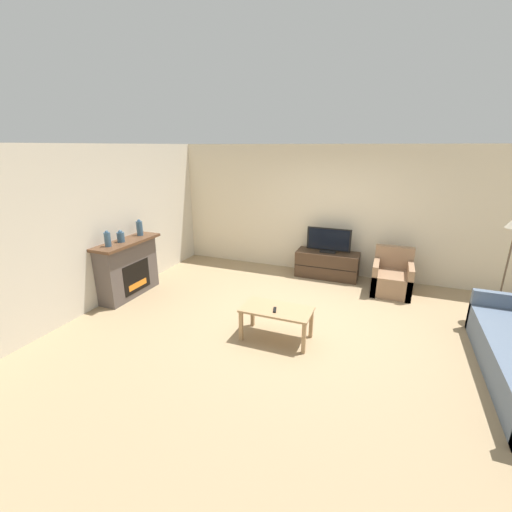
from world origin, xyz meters
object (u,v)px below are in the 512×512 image
coffee_table (277,313)px  remote (275,310)px  mantel_vase_centre_left (121,237)px  tv_stand (327,264)px  mantel_vase_right (140,228)px  tv (329,241)px  fireplace (128,268)px  armchair (392,278)px  mantel_vase_left (107,239)px

coffee_table → remote: (-0.01, -0.07, 0.08)m
mantel_vase_centre_left → tv_stand: mantel_vase_centre_left is taller
mantel_vase_centre_left → mantel_vase_right: bearing=90.0°
mantel_vase_right → tv_stand: (3.23, 1.87, -0.92)m
tv_stand → tv: size_ratio=1.42×
fireplace → armchair: 4.92m
mantel_vase_right → coffee_table: mantel_vase_right is taller
mantel_vase_left → remote: bearing=-2.3°
fireplace → remote: bearing=-9.8°
fireplace → tv_stand: bearing=35.0°
mantel_vase_right → tv: 3.75m
mantel_vase_centre_left → tv_stand: bearing=36.3°
mantel_vase_left → remote: 3.08m
tv → coffee_table: 2.76m
mantel_vase_left → tv_stand: mantel_vase_left is taller
tv_stand → coffee_table: bearing=-94.7°
fireplace → mantel_vase_centre_left: bearing=-80.5°
tv → armchair: size_ratio=1.08×
armchair → tv: bearing=164.8°
fireplace → coffee_table: (3.02, -0.46, -0.13)m
fireplace → mantel_vase_right: 0.77m
mantel_vase_right → remote: size_ratio=1.98×
tv → remote: tv is taller
mantel_vase_left → armchair: (4.51, 2.32, -0.90)m
tv_stand → armchair: bearing=-15.3°
mantel_vase_left → mantel_vase_right: mantel_vase_right is taller
mantel_vase_centre_left → armchair: size_ratio=0.26×
fireplace → mantel_vase_left: 0.76m
mantel_vase_centre_left → coffee_table: bearing=-6.7°
fireplace → mantel_vase_left: (0.02, -0.40, 0.65)m
fireplace → tv: bearing=34.9°
fireplace → tv_stand: size_ratio=1.05×
tv_stand → tv: bearing=-90.0°
armchair → mantel_vase_centre_left: bearing=-155.9°
mantel_vase_right → coffee_table: bearing=-15.9°
mantel_vase_left → fireplace: bearing=92.4°
tv → fireplace: bearing=-145.1°
fireplace → mantel_vase_centre_left: size_ratio=6.16×
armchair → tv_stand: bearing=164.7°
armchair → coffee_table: size_ratio=0.84×
remote → armchair: bearing=42.8°
tv_stand → remote: bearing=-94.7°
fireplace → armchair: bearing=22.9°
tv_stand → remote: tv_stand is taller
tv_stand → armchair: (1.28, -0.35, 0.00)m
fireplace → mantel_vase_right: bearing=87.6°
coffee_table → tv: bearing=85.3°
mantel_vase_left → armchair: bearing=27.2°
mantel_vase_centre_left → tv_stand: 4.10m
armchair → coffee_table: (-1.51, -2.37, 0.13)m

